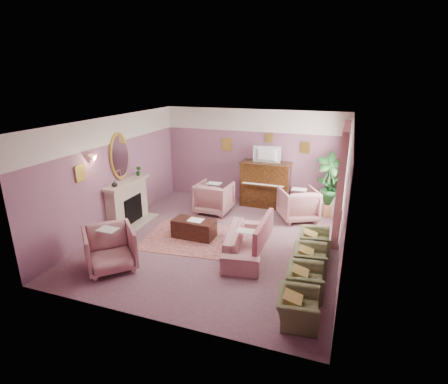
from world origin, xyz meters
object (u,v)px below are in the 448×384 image
(coffee_table, at_px, (194,229))
(floral_armchair_right, at_px, (298,203))
(floral_armchair_left, at_px, (214,196))
(sofa, at_px, (245,238))
(olive_chair_c, at_px, (310,256))
(piano, at_px, (265,185))
(olive_chair_b, at_px, (305,277))
(olive_chair_a, at_px, (298,304))
(side_table, at_px, (329,202))
(floral_armchair_front, at_px, (110,247))
(olive_chair_d, at_px, (315,238))
(television, at_px, (266,154))

(coffee_table, bearing_deg, floral_armchair_right, 41.96)
(floral_armchair_left, bearing_deg, sofa, -54.00)
(olive_chair_c, bearing_deg, coffee_table, 167.99)
(piano, xyz_separation_m, olive_chair_b, (1.70, -4.12, -0.33))
(sofa, height_order, olive_chair_c, sofa)
(olive_chair_a, distance_m, olive_chair_c, 1.64)
(piano, relative_size, side_table, 2.00)
(floral_armchair_front, xyz_separation_m, olive_chair_b, (3.79, 0.45, -0.16))
(sofa, bearing_deg, piano, 95.43)
(coffee_table, xyz_separation_m, olive_chair_a, (2.80, -2.24, 0.10))
(floral_armchair_left, distance_m, floral_armchair_front, 3.67)
(coffee_table, xyz_separation_m, floral_armchair_right, (2.18, 1.96, 0.26))
(coffee_table, relative_size, olive_chair_a, 1.34)
(floral_armchair_left, height_order, floral_armchair_front, same)
(olive_chair_d, bearing_deg, side_table, 86.75)
(floral_armchair_front, distance_m, olive_chair_c, 4.00)
(television, distance_m, floral_armchair_left, 1.92)
(piano, height_order, floral_armchair_front, piano)
(olive_chair_b, relative_size, olive_chair_c, 1.00)
(floral_armchair_front, bearing_deg, side_table, 49.04)
(coffee_table, xyz_separation_m, sofa, (1.39, -0.41, 0.17))
(olive_chair_b, bearing_deg, coffee_table, 153.18)
(coffee_table, xyz_separation_m, side_table, (2.94, 2.66, 0.12))
(coffee_table, relative_size, olive_chair_d, 1.34)
(piano, bearing_deg, olive_chair_c, -62.70)
(floral_armchair_front, distance_m, side_table, 5.99)
(floral_armchair_right, bearing_deg, piano, 145.68)
(side_table, bearing_deg, floral_armchair_left, -162.77)
(side_table, bearing_deg, floral_armchair_right, -137.31)
(coffee_table, distance_m, floral_armchair_right, 2.94)
(olive_chair_a, relative_size, olive_chair_c, 1.00)
(side_table, bearing_deg, olive_chair_a, -91.62)
(television, height_order, floral_armchair_left, television)
(coffee_table, distance_m, side_table, 3.97)
(olive_chair_c, height_order, side_table, side_table)
(television, distance_m, coffee_table, 3.18)
(piano, relative_size, coffee_table, 1.40)
(floral_armchair_left, distance_m, olive_chair_b, 4.29)
(piano, relative_size, floral_armchair_left, 1.46)
(piano, xyz_separation_m, floral_armchair_left, (-1.24, -0.99, -0.17))
(olive_chair_a, bearing_deg, piano, 109.01)
(olive_chair_b, bearing_deg, floral_armchair_front, -173.24)
(coffee_table, xyz_separation_m, floral_armchair_left, (-0.14, 1.71, 0.26))
(television, distance_m, sofa, 3.30)
(coffee_table, height_order, floral_armchair_right, floral_armchair_right)
(olive_chair_b, bearing_deg, television, 112.70)
(television, xyz_separation_m, side_table, (1.84, 0.01, -1.25))
(floral_armchair_front, bearing_deg, olive_chair_b, 6.76)
(coffee_table, bearing_deg, olive_chair_a, -38.60)
(floral_armchair_right, height_order, olive_chair_d, floral_armchair_right)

